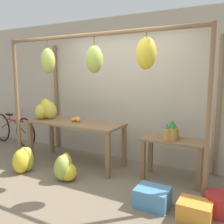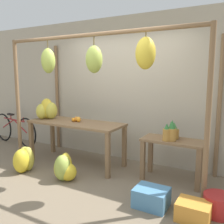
# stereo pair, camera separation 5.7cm
# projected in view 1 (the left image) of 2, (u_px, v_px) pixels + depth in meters

# --- Properties ---
(ground_plane) EXTENTS (20.00, 20.00, 0.00)m
(ground_plane) POSITION_uv_depth(u_px,v_px,m) (83.00, 186.00, 3.85)
(ground_plane) COLOR #756651
(shop_wall_back) EXTENTS (8.00, 0.08, 2.80)m
(shop_wall_back) POSITION_uv_depth(u_px,v_px,m) (126.00, 90.00, 4.91)
(shop_wall_back) COLOR #B2A893
(shop_wall_back) RESTS_ON ground_plane
(stall_awning) EXTENTS (3.51, 1.26, 2.32)m
(stall_awning) POSITION_uv_depth(u_px,v_px,m) (101.00, 73.00, 3.97)
(stall_awning) COLOR brown
(stall_awning) RESTS_ON ground_plane
(display_table_main) EXTENTS (1.86, 0.70, 0.81)m
(display_table_main) POSITION_uv_depth(u_px,v_px,m) (76.00, 128.00, 4.71)
(display_table_main) COLOR brown
(display_table_main) RESTS_ON ground_plane
(display_table_side) EXTENTS (0.97, 0.45, 0.69)m
(display_table_side) POSITION_uv_depth(u_px,v_px,m) (173.00, 149.00, 3.97)
(display_table_side) COLOR brown
(display_table_side) RESTS_ON ground_plane
(banana_pile_on_table) EXTENTS (0.45, 0.41, 0.41)m
(banana_pile_on_table) POSITION_uv_depth(u_px,v_px,m) (46.00, 110.00, 4.99)
(banana_pile_on_table) COLOR gold
(banana_pile_on_table) RESTS_ON display_table_main
(orange_pile) EXTENTS (0.19, 0.15, 0.09)m
(orange_pile) POSITION_uv_depth(u_px,v_px,m) (76.00, 119.00, 4.72)
(orange_pile) COLOR orange
(orange_pile) RESTS_ON display_table_main
(pineapple_cluster) EXTENTS (0.22, 0.41, 0.33)m
(pineapple_cluster) POSITION_uv_depth(u_px,v_px,m) (171.00, 132.00, 3.94)
(pineapple_cluster) COLOR #A3702D
(pineapple_cluster) RESTS_ON display_table_side
(banana_pile_ground_left) EXTENTS (0.37, 0.46, 0.44)m
(banana_pile_ground_left) POSITION_uv_depth(u_px,v_px,m) (25.00, 160.00, 4.39)
(banana_pile_ground_left) COLOR gold
(banana_pile_ground_left) RESTS_ON ground_plane
(banana_pile_ground_right) EXTENTS (0.44, 0.45, 0.43)m
(banana_pile_ground_right) POSITION_uv_depth(u_px,v_px,m) (64.00, 169.00, 4.03)
(banana_pile_ground_right) COLOR yellow
(banana_pile_ground_right) RESTS_ON ground_plane
(fruit_crate_white) EXTENTS (0.43, 0.35, 0.24)m
(fruit_crate_white) POSITION_uv_depth(u_px,v_px,m) (152.00, 197.00, 3.25)
(fruit_crate_white) COLOR #4C84B2
(fruit_crate_white) RESTS_ON ground_plane
(blue_bucket) EXTENTS (0.36, 0.36, 0.26)m
(blue_bucket) POSITION_uv_depth(u_px,v_px,m) (219.00, 204.00, 3.06)
(blue_bucket) COLOR #AD2323
(blue_bucket) RESTS_ON ground_plane
(parked_bicycle) EXTENTS (1.71, 0.27, 0.75)m
(parked_bicycle) POSITION_uv_depth(u_px,v_px,m) (13.00, 130.00, 6.04)
(parked_bicycle) COLOR black
(parked_bicycle) RESTS_ON ground_plane
(fruit_crate_purple) EXTENTS (0.39, 0.32, 0.22)m
(fruit_crate_purple) POSITION_uv_depth(u_px,v_px,m) (195.00, 210.00, 2.95)
(fruit_crate_purple) COLOR orange
(fruit_crate_purple) RESTS_ON ground_plane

